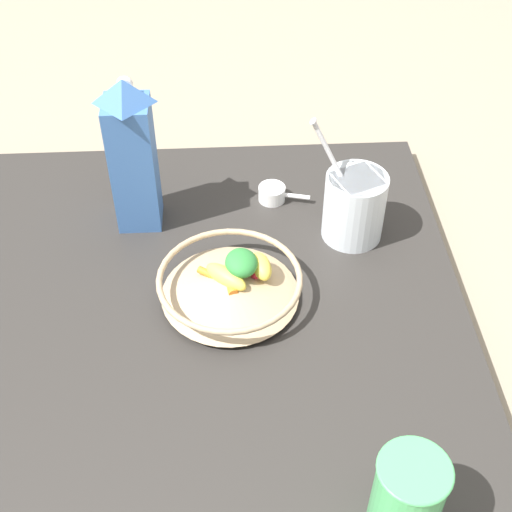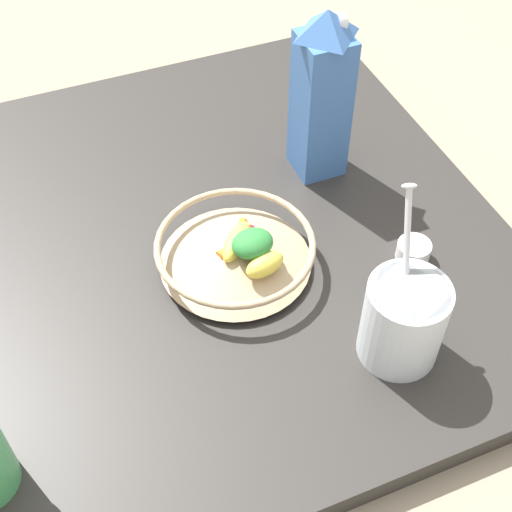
{
  "view_description": "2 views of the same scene",
  "coord_description": "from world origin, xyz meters",
  "px_view_note": "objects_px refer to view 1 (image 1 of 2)",
  "views": [
    {
      "loc": [
        -0.08,
        0.75,
        0.88
      ],
      "look_at": [
        -0.12,
        -0.05,
        0.12
      ],
      "focal_mm": 50.0,
      "sensor_mm": 36.0,
      "label": 1
    },
    {
      "loc": [
        -0.72,
        0.2,
        0.82
      ],
      "look_at": [
        -0.12,
        -0.05,
        0.1
      ],
      "focal_mm": 50.0,
      "sensor_mm": 36.0,
      "label": 2
    }
  ],
  "objects_px": {
    "yogurt_tub": "(354,203)",
    "drinking_cup": "(407,496)",
    "milk_carton": "(132,155)",
    "fruit_bowl": "(231,283)"
  },
  "relations": [
    {
      "from": "yogurt_tub",
      "to": "drinking_cup",
      "type": "xyz_separation_m",
      "value": [
        0.02,
        0.53,
        -0.0
      ]
    },
    {
      "from": "milk_carton",
      "to": "drinking_cup",
      "type": "bearing_deg",
      "value": 120.85
    },
    {
      "from": "fruit_bowl",
      "to": "drinking_cup",
      "type": "height_order",
      "value": "drinking_cup"
    },
    {
      "from": "fruit_bowl",
      "to": "drinking_cup",
      "type": "xyz_separation_m",
      "value": [
        -0.2,
        0.39,
        0.04
      ]
    },
    {
      "from": "fruit_bowl",
      "to": "drinking_cup",
      "type": "relative_size",
      "value": 1.8
    },
    {
      "from": "fruit_bowl",
      "to": "milk_carton",
      "type": "height_order",
      "value": "milk_carton"
    },
    {
      "from": "milk_carton",
      "to": "drinking_cup",
      "type": "xyz_separation_m",
      "value": [
        -0.35,
        0.59,
        -0.07
      ]
    },
    {
      "from": "yogurt_tub",
      "to": "fruit_bowl",
      "type": "bearing_deg",
      "value": 33.55
    },
    {
      "from": "fruit_bowl",
      "to": "yogurt_tub",
      "type": "bearing_deg",
      "value": -146.45
    },
    {
      "from": "fruit_bowl",
      "to": "milk_carton",
      "type": "distance_m",
      "value": 0.28
    }
  ]
}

